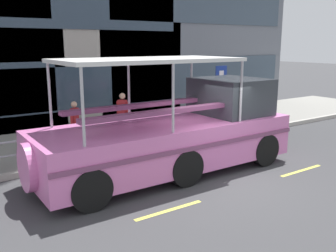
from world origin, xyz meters
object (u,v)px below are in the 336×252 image
Objects in this scene: parking_sign at (220,86)px; pedestrian_near_bow at (196,108)px; duck_tour_boat at (182,133)px; pedestrian_mid_left at (123,111)px; pedestrian_mid_right at (75,119)px.

parking_sign is 1.69× the size of pedestrian_near_bow.
duck_tour_boat is at bearing -144.74° from parking_sign.
parking_sign is at bearing -11.12° from pedestrian_near_bow.
parking_sign reaches higher than pedestrian_mid_left.
parking_sign is 1.68× the size of pedestrian_mid_right.
pedestrian_mid_right is (-1.90, 3.75, 0.01)m from duck_tour_boat.
duck_tour_boat is at bearing -90.37° from pedestrian_mid_left.
pedestrian_near_bow is 0.99× the size of pedestrian_mid_right.
pedestrian_mid_left is at bearing 89.63° from duck_tour_boat.
parking_sign reaches higher than pedestrian_near_bow.
pedestrian_near_bow is 3.12m from pedestrian_mid_left.
pedestrian_mid_left reaches higher than pedestrian_near_bow.
parking_sign reaches higher than pedestrian_mid_right.
pedestrian_near_bow is at bearing 45.94° from duck_tour_boat.
pedestrian_mid_left is at bearing 2.42° from pedestrian_mid_right.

